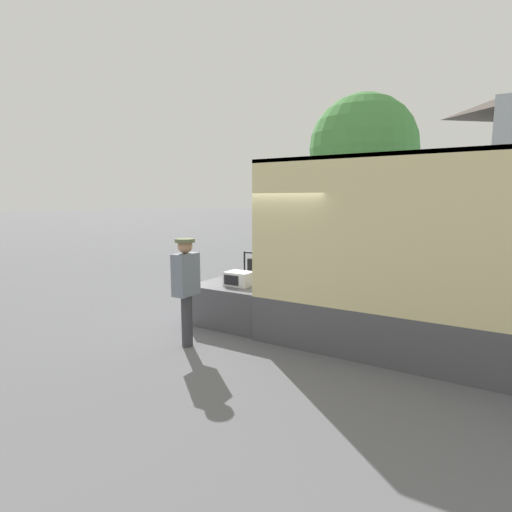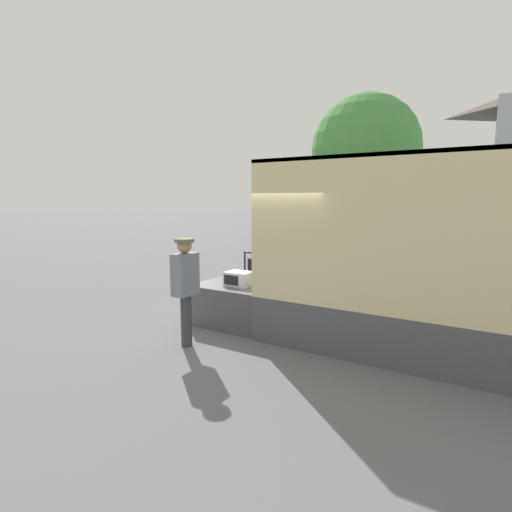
# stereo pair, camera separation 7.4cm
# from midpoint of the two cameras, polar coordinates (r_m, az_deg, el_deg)

# --- Properties ---
(ground_plane) EXTENTS (160.00, 160.00, 0.00)m
(ground_plane) POSITION_cam_midpoint_polar(r_m,az_deg,el_deg) (7.90, 3.37, -9.62)
(ground_plane) COLOR slate
(box_truck) EXTENTS (6.00, 2.16, 3.04)m
(box_truck) POSITION_cam_midpoint_polar(r_m,az_deg,el_deg) (6.82, 30.88, -5.41)
(box_truck) COLOR navy
(box_truck) RESTS_ON ground
(tailgate_deck) EXTENTS (1.52, 2.05, 0.77)m
(tailgate_deck) POSITION_cam_midpoint_polar(r_m,az_deg,el_deg) (8.16, -1.34, -6.20)
(tailgate_deck) COLOR #4C4C51
(tailgate_deck) RESTS_ON ground
(microwave) EXTENTS (0.50, 0.40, 0.27)m
(microwave) POSITION_cam_midpoint_polar(r_m,az_deg,el_deg) (7.60, -2.69, -3.25)
(microwave) COLOR white
(microwave) RESTS_ON tailgate_deck
(portable_generator) EXTENTS (0.71, 0.44, 0.55)m
(portable_generator) POSITION_cam_midpoint_polar(r_m,az_deg,el_deg) (8.40, 0.88, -1.64)
(portable_generator) COLOR black
(portable_generator) RESTS_ON tailgate_deck
(worker_person) EXTENTS (0.32, 0.44, 1.78)m
(worker_person) POSITION_cam_midpoint_polar(r_m,az_deg,el_deg) (6.56, -10.30, -3.47)
(worker_person) COLOR #38383D
(worker_person) RESTS_ON ground
(street_tree) EXTENTS (4.50, 4.50, 6.74)m
(street_tree) POSITION_cam_midpoint_polar(r_m,az_deg,el_deg) (17.92, 14.93, 14.50)
(street_tree) COLOR brown
(street_tree) RESTS_ON ground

